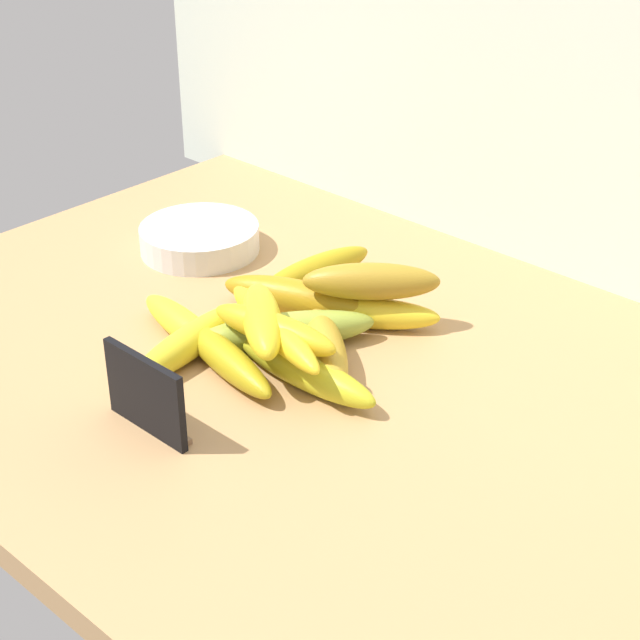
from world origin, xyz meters
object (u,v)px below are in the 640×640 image
object	(u,v)px
banana_0	(189,342)
banana_2	(271,351)
banana_5	(286,331)
chalkboard_sign	(146,397)
banana_4	(305,371)
banana_10	(274,329)
fruit_bowl	(200,238)
banana_11	(274,328)
banana_8	(224,357)
banana_9	(184,326)
banana_12	(371,281)
banana_7	(317,270)
banana_13	(262,320)
banana_6	(299,298)
banana_3	(369,313)
banana_1	(325,350)

from	to	relation	value
banana_0	banana_2	bearing A→B (deg)	32.78
banana_2	banana_5	xyz separation A→B (cm)	(-1.31, 3.58, 0.36)
chalkboard_sign	banana_4	world-z (taller)	chalkboard_sign
banana_4	banana_10	bearing A→B (deg)	-177.39
fruit_bowl	banana_11	world-z (taller)	banana_11
fruit_bowl	banana_5	distance (cm)	27.76
banana_4	banana_8	distance (cm)	9.24
banana_0	banana_9	distance (cm)	3.91
banana_0	banana_12	size ratio (longest dim) A/B	1.24
banana_7	banana_10	world-z (taller)	banana_10
banana_10	banana_12	xyz separation A→B (cm)	(0.98, 14.61, 0.45)
banana_8	banana_10	size ratio (longest dim) A/B	1.17
banana_4	chalkboard_sign	bearing A→B (deg)	-110.72
banana_7	banana_13	world-z (taller)	banana_13
banana_10	banana_7	bearing A→B (deg)	120.79
banana_5	banana_12	distance (cm)	11.43
fruit_bowl	banana_6	world-z (taller)	banana_6
banana_3	banana_12	size ratio (longest dim) A/B	1.04
banana_0	banana_5	xyz separation A→B (cm)	(6.46, 8.58, 0.30)
banana_4	banana_12	size ratio (longest dim) A/B	1.19
banana_13	banana_11	bearing A→B (deg)	11.15
banana_9	banana_10	distance (cm)	13.11
banana_4	banana_11	world-z (taller)	banana_11
banana_3	banana_8	bearing A→B (deg)	-106.06
banana_0	banana_11	world-z (taller)	banana_11
banana_3	banana_13	distance (cm)	14.98
banana_4	banana_9	size ratio (longest dim) A/B	1.14
banana_9	banana_12	bearing A→B (deg)	51.10
banana_2	banana_13	bearing A→B (deg)	-129.58
banana_7	banana_8	world-z (taller)	banana_7
banana_12	banana_13	bearing A→B (deg)	-101.49
banana_4	banana_12	distance (cm)	15.30
chalkboard_sign	banana_6	size ratio (longest dim) A/B	0.57
banana_8	banana_9	world-z (taller)	same
banana_3	banana_6	size ratio (longest dim) A/B	0.84
banana_11	banana_0	bearing A→B (deg)	-152.01
banana_6	banana_1	bearing A→B (deg)	-32.75
chalkboard_sign	fruit_bowl	distance (cm)	40.56
banana_10	chalkboard_sign	bearing A→B (deg)	-96.31
banana_6	banana_8	size ratio (longest dim) A/B	1.06
fruit_bowl	banana_6	bearing A→B (deg)	-9.46
banana_1	banana_13	world-z (taller)	banana_13
banana_4	banana_6	distance (cm)	15.49
banana_8	banana_0	bearing A→B (deg)	-172.90
chalkboard_sign	banana_5	size ratio (longest dim) A/B	0.54
banana_9	banana_3	bearing A→B (deg)	50.56
banana_0	banana_7	world-z (taller)	same
fruit_bowl	banana_7	world-z (taller)	banana_7
banana_9	banana_10	size ratio (longest dim) A/B	1.05
banana_0	banana_5	world-z (taller)	banana_5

